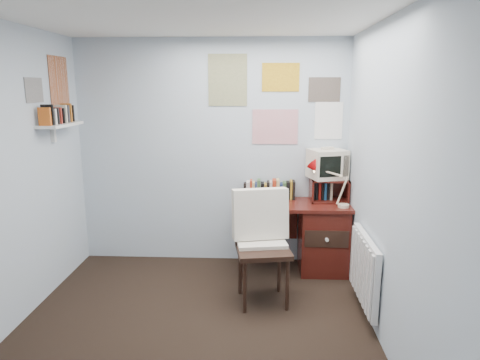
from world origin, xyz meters
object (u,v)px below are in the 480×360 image
object	(u,v)px
radiator	(365,270)
wall_shelf	(60,125)
tv_riser	(329,190)
desk	(317,235)
desk_lamp	(344,187)
crt_tv	(327,163)
desk_chair	(263,250)

from	to	relation	value
radiator	wall_shelf	world-z (taller)	wall_shelf
radiator	tv_riser	bearing A→B (deg)	99.28
desk	wall_shelf	world-z (taller)	wall_shelf
radiator	wall_shelf	bearing A→B (deg)	169.11
desk	desk_lamp	world-z (taller)	desk_lamp
radiator	wall_shelf	xyz separation A→B (m)	(-2.86, 0.55, 1.20)
desk_lamp	crt_tv	world-z (taller)	crt_tv
desk_lamp	wall_shelf	size ratio (longest dim) A/B	0.68
desk_chair	crt_tv	distance (m)	1.30
desk	tv_riser	bearing A→B (deg)	42.96
desk_chair	crt_tv	bearing A→B (deg)	42.76
desk_lamp	crt_tv	distance (m)	0.37
desk_chair	radiator	bearing A→B (deg)	-20.69
desk_lamp	radiator	xyz separation A→B (m)	(0.05, -0.79, -0.55)
desk_chair	crt_tv	size ratio (longest dim) A/B	2.83
desk	crt_tv	size ratio (longest dim) A/B	3.34
radiator	desk_lamp	bearing A→B (deg)	93.87
tv_riser	desk_chair	bearing A→B (deg)	-129.80
desk	desk_lamp	xyz separation A→B (m)	(0.24, -0.14, 0.57)
desk	desk_lamp	bearing A→B (deg)	-31.12
desk_chair	tv_riser	size ratio (longest dim) A/B	2.55
desk	tv_riser	distance (m)	0.51
crt_tv	wall_shelf	bearing A→B (deg)	173.76
desk_chair	desk_lamp	distance (m)	1.13
desk_chair	radiator	xyz separation A→B (m)	(0.89, -0.18, -0.09)
desk_chair	wall_shelf	distance (m)	2.29
desk_chair	radiator	size ratio (longest dim) A/B	1.27
desk_chair	radiator	distance (m)	0.91
desk_chair	crt_tv	xyz separation A→B (m)	(0.69, 0.88, 0.67)
desk_chair	desk_lamp	world-z (taller)	desk_lamp
radiator	wall_shelf	size ratio (longest dim) A/B	1.29
desk_chair	wall_shelf	xyz separation A→B (m)	(-1.97, 0.37, 1.11)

